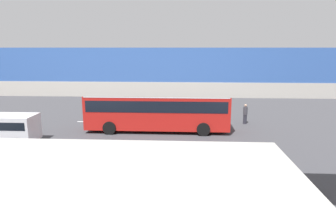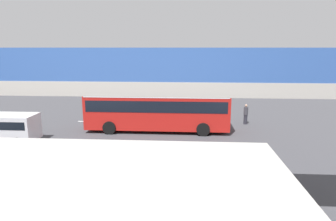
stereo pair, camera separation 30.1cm
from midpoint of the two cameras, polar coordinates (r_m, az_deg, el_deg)
The scene contains 10 objects.
ground at distance 24.54m, azimuth -3.28°, elevation -3.82°, with size 80.00×80.00×0.00m, color #424247.
city_bus at distance 23.98m, azimuth -1.75°, elevation 0.45°, with size 11.54×2.85×3.15m.
parked_van at distance 24.18m, azimuth -29.01°, elevation -2.70°, with size 4.80×2.17×2.05m.
pedestrian at distance 27.19m, azimuth 15.09°, elevation -0.72°, with size 0.38×0.38×1.79m.
traffic_sign at distance 29.73m, azimuth -11.96°, elevation 2.48°, with size 0.08×0.60×2.80m.
lane_dash_leftmost at distance 27.00m, azimuth 10.16°, elevation -2.51°, with size 2.00×0.20×0.01m, color silver.
lane_dash_left at distance 26.84m, azimuth 1.64°, elevation -2.40°, with size 2.00×0.20×0.01m, color silver.
lane_dash_centre at distance 27.28m, azimuth -6.79°, elevation -2.25°, with size 2.00×0.20×0.01m, color silver.
lane_dash_right at distance 28.28m, azimuth -14.79°, elevation -2.05°, with size 2.00×0.20×0.01m, color silver.
pedestrian_overpass at distance 11.38m, azimuth -11.35°, elevation 2.84°, with size 25.55×2.60×6.71m.
Camera 2 is at (-3.11, 23.40, 6.71)m, focal length 31.55 mm.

